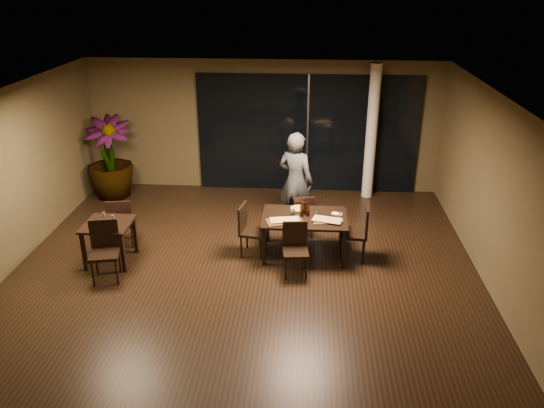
{
  "coord_description": "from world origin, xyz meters",
  "views": [
    {
      "loc": [
        1.03,
        -7.73,
        4.74
      ],
      "look_at": [
        0.43,
        0.64,
        1.05
      ],
      "focal_mm": 35.0,
      "sensor_mm": 36.0,
      "label": 1
    }
  ],
  "objects_px": {
    "main_table": "(305,221)",
    "chair_main_near": "(295,246)",
    "chair_side_near": "(105,247)",
    "potted_plant": "(109,158)",
    "chair_main_left": "(249,227)",
    "chair_side_far": "(121,220)",
    "bottle_a": "(302,209)",
    "chair_main_right": "(359,229)",
    "diner": "(296,181)",
    "bottle_b": "(308,209)",
    "chair_main_far": "(303,214)",
    "side_table": "(109,230)",
    "bottle_c": "(305,206)"
  },
  "relations": [
    {
      "from": "bottle_a",
      "to": "main_table",
      "type": "bearing_deg",
      "value": -19.6
    },
    {
      "from": "bottle_b",
      "to": "chair_main_right",
      "type": "bearing_deg",
      "value": -7.7
    },
    {
      "from": "chair_main_right",
      "to": "bottle_a",
      "type": "bearing_deg",
      "value": -89.88
    },
    {
      "from": "chair_side_far",
      "to": "bottle_b",
      "type": "distance_m",
      "value": 3.45
    },
    {
      "from": "diner",
      "to": "chair_side_far",
      "type": "bearing_deg",
      "value": 42.81
    },
    {
      "from": "chair_main_left",
      "to": "bottle_c",
      "type": "relative_size",
      "value": 3.05
    },
    {
      "from": "chair_side_far",
      "to": "diner",
      "type": "height_order",
      "value": "diner"
    },
    {
      "from": "chair_main_right",
      "to": "chair_side_far",
      "type": "distance_m",
      "value": 4.35
    },
    {
      "from": "chair_side_near",
      "to": "bottle_b",
      "type": "bearing_deg",
      "value": 5.16
    },
    {
      "from": "chair_main_near",
      "to": "chair_side_near",
      "type": "distance_m",
      "value": 3.17
    },
    {
      "from": "main_table",
      "to": "chair_main_near",
      "type": "xyz_separation_m",
      "value": [
        -0.14,
        -0.64,
        -0.17
      ]
    },
    {
      "from": "main_table",
      "to": "potted_plant",
      "type": "height_order",
      "value": "potted_plant"
    },
    {
      "from": "chair_main_far",
      "to": "chair_side_far",
      "type": "height_order",
      "value": "chair_side_far"
    },
    {
      "from": "side_table",
      "to": "diner",
      "type": "bearing_deg",
      "value": 26.76
    },
    {
      "from": "chair_side_far",
      "to": "bottle_a",
      "type": "distance_m",
      "value": 3.34
    },
    {
      "from": "chair_side_near",
      "to": "potted_plant",
      "type": "bearing_deg",
      "value": 95.52
    },
    {
      "from": "chair_main_right",
      "to": "potted_plant",
      "type": "relative_size",
      "value": 0.56
    },
    {
      "from": "chair_main_near",
      "to": "chair_main_right",
      "type": "relative_size",
      "value": 0.88
    },
    {
      "from": "chair_main_left",
      "to": "chair_main_near",
      "type": "bearing_deg",
      "value": -114.44
    },
    {
      "from": "side_table",
      "to": "chair_side_far",
      "type": "distance_m",
      "value": 0.58
    },
    {
      "from": "bottle_a",
      "to": "chair_side_far",
      "type": "bearing_deg",
      "value": 179.14
    },
    {
      "from": "side_table",
      "to": "chair_side_near",
      "type": "bearing_deg",
      "value": -77.54
    },
    {
      "from": "main_table",
      "to": "chair_main_far",
      "type": "bearing_deg",
      "value": 92.89
    },
    {
      "from": "chair_main_left",
      "to": "bottle_b",
      "type": "bearing_deg",
      "value": -74.66
    },
    {
      "from": "chair_side_near",
      "to": "chair_main_left",
      "type": "bearing_deg",
      "value": 10.34
    },
    {
      "from": "chair_main_far",
      "to": "chair_side_near",
      "type": "relative_size",
      "value": 0.87
    },
    {
      "from": "diner",
      "to": "bottle_b",
      "type": "distance_m",
      "value": 1.11
    },
    {
      "from": "chair_main_near",
      "to": "chair_main_right",
      "type": "distance_m",
      "value": 1.24
    },
    {
      "from": "main_table",
      "to": "potted_plant",
      "type": "distance_m",
      "value": 5.03
    },
    {
      "from": "chair_main_far",
      "to": "chair_main_right",
      "type": "height_order",
      "value": "chair_main_right"
    },
    {
      "from": "chair_main_left",
      "to": "chair_main_far",
      "type": "bearing_deg",
      "value": -42.14
    },
    {
      "from": "chair_main_left",
      "to": "chair_side_near",
      "type": "height_order",
      "value": "chair_side_near"
    },
    {
      "from": "chair_main_far",
      "to": "bottle_c",
      "type": "relative_size",
      "value": 2.8
    },
    {
      "from": "chair_main_near",
      "to": "chair_main_left",
      "type": "height_order",
      "value": "chair_main_left"
    },
    {
      "from": "chair_main_near",
      "to": "bottle_b",
      "type": "bearing_deg",
      "value": 67.1
    },
    {
      "from": "chair_side_near",
      "to": "bottle_a",
      "type": "relative_size",
      "value": 3.55
    },
    {
      "from": "chair_main_far",
      "to": "chair_side_far",
      "type": "distance_m",
      "value": 3.4
    },
    {
      "from": "chair_main_right",
      "to": "bottle_c",
      "type": "bearing_deg",
      "value": -95.84
    },
    {
      "from": "side_table",
      "to": "bottle_c",
      "type": "height_order",
      "value": "bottle_c"
    },
    {
      "from": "chair_side_far",
      "to": "potted_plant",
      "type": "height_order",
      "value": "potted_plant"
    },
    {
      "from": "side_table",
      "to": "bottle_b",
      "type": "distance_m",
      "value": 3.51
    },
    {
      "from": "chair_main_left",
      "to": "chair_main_right",
      "type": "bearing_deg",
      "value": -80.7
    },
    {
      "from": "chair_side_far",
      "to": "bottle_a",
      "type": "height_order",
      "value": "bottle_a"
    },
    {
      "from": "chair_side_far",
      "to": "bottle_a",
      "type": "xyz_separation_m",
      "value": [
        3.32,
        -0.05,
        0.35
      ]
    },
    {
      "from": "chair_main_far",
      "to": "potted_plant",
      "type": "distance_m",
      "value": 4.72
    },
    {
      "from": "chair_main_far",
      "to": "potted_plant",
      "type": "xyz_separation_m",
      "value": [
        -4.37,
        1.73,
        0.43
      ]
    },
    {
      "from": "chair_main_far",
      "to": "chair_main_right",
      "type": "relative_size",
      "value": 0.85
    },
    {
      "from": "bottle_a",
      "to": "chair_main_right",
      "type": "bearing_deg",
      "value": -5.64
    },
    {
      "from": "main_table",
      "to": "chair_main_right",
      "type": "bearing_deg",
      "value": -4.81
    },
    {
      "from": "side_table",
      "to": "chair_main_left",
      "type": "distance_m",
      "value": 2.45
    }
  ]
}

